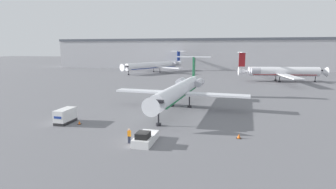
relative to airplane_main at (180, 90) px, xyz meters
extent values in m
plane|color=slate|center=(-1.08, -20.02, -3.58)|extent=(600.00, 600.00, 0.00)
cube|color=#B2B2B7|center=(-1.08, 99.98, 4.24)|extent=(180.00, 16.00, 15.65)
cube|color=#4C515B|center=(-1.08, 99.98, 12.66)|extent=(180.00, 16.80, 1.20)
cylinder|color=silver|center=(-0.08, -1.22, -0.03)|extent=(4.47, 25.36, 2.78)
cone|color=silver|center=(-1.01, -14.91, -0.03)|extent=(2.92, 2.40, 2.78)
cube|color=black|center=(-0.95, -14.02, 0.46)|extent=(2.40, 0.86, 0.44)
cone|color=silver|center=(0.87, 12.89, -0.03)|extent=(2.70, 3.22, 2.50)
cube|color=#19723F|center=(-0.08, -1.22, -0.93)|extent=(4.03, 22.82, 0.20)
cube|color=silver|center=(7.31, -0.45, -0.65)|extent=(12.01, 3.30, 0.36)
cube|color=silver|center=(-7.30, 0.54, -0.65)|extent=(12.01, 3.30, 0.36)
cylinder|color=#ADADB7|center=(2.80, 9.21, 0.32)|extent=(1.97, 3.67, 1.74)
cylinder|color=#ADADB7|center=(-1.53, 9.50, 0.32)|extent=(1.97, 3.67, 1.74)
cube|color=#19723F|center=(0.91, 13.50, 3.66)|extent=(0.39, 2.21, 4.60)
cube|color=silver|center=(0.91, 13.50, 5.96)|extent=(8.37, 2.35, 0.20)
cylinder|color=black|center=(-0.87, -12.80, -2.50)|extent=(0.24, 0.24, 2.17)
cylinder|color=black|center=(-0.87, -12.80, -3.38)|extent=(0.80, 0.80, 0.40)
cylinder|color=black|center=(-1.76, 0.76, -2.50)|extent=(0.24, 0.24, 2.17)
cylinder|color=black|center=(-1.76, 0.76, -3.38)|extent=(0.80, 0.80, 0.40)
cylinder|color=black|center=(1.84, 0.52, -2.50)|extent=(0.24, 0.24, 2.17)
cylinder|color=black|center=(1.84, 0.52, -3.38)|extent=(0.80, 0.80, 0.40)
cube|color=silver|center=(-0.53, -20.09, -3.11)|extent=(2.18, 4.76, 0.96)
cube|color=black|center=(-0.53, -21.13, -2.28)|extent=(1.53, 1.71, 0.70)
cube|color=black|center=(-0.53, -17.80, -3.25)|extent=(1.96, 0.30, 0.57)
cube|color=#232326|center=(-15.48, -14.70, -3.36)|extent=(1.77, 3.77, 0.45)
cube|color=silver|center=(-15.48, -14.70, -2.22)|extent=(1.77, 3.77, 1.83)
cube|color=navy|center=(-15.48, -16.61, -2.22)|extent=(1.24, 0.04, 0.36)
cube|color=#232838|center=(-2.43, -20.78, -3.13)|extent=(0.32, 0.20, 0.90)
cube|color=orange|center=(-2.43, -20.78, -2.33)|extent=(0.40, 0.24, 0.71)
sphere|color=tan|center=(-2.43, -20.78, -1.84)|extent=(0.26, 0.26, 0.26)
cube|color=black|center=(-13.00, -14.84, -3.56)|extent=(0.54, 0.54, 0.04)
cone|color=orange|center=(-13.00, -14.84, -3.27)|extent=(0.39, 0.39, 0.55)
cube|color=black|center=(10.84, -15.87, -3.56)|extent=(0.60, 0.60, 0.04)
cone|color=orange|center=(10.84, -15.87, -3.24)|extent=(0.43, 0.43, 0.61)
cylinder|color=white|center=(-26.30, 71.48, -0.16)|extent=(18.52, 30.75, 3.24)
cone|color=white|center=(-34.74, 55.73, -0.16)|extent=(4.08, 3.81, 3.24)
cube|color=black|center=(-34.25, 56.65, 0.41)|extent=(2.76, 1.92, 0.44)
cone|color=white|center=(-17.62, 87.66, -0.16)|extent=(4.25, 4.52, 2.91)
cube|color=navy|center=(-26.30, 71.48, -1.21)|extent=(16.67, 27.67, 0.20)
cube|color=white|center=(-17.91, 68.87, -0.89)|extent=(13.86, 9.44, 0.36)
cube|color=white|center=(-33.12, 77.02, -0.89)|extent=(13.86, 9.44, 0.36)
cylinder|color=#ADADB7|center=(-17.50, 82.57, 0.25)|extent=(3.18, 3.59, 2.00)
cylinder|color=#ADADB7|center=(-21.94, 84.95, 0.25)|extent=(3.18, 3.59, 2.00)
cube|color=navy|center=(-17.29, 88.29, 3.96)|extent=(1.25, 2.05, 5.00)
cube|color=white|center=(-17.29, 88.29, 6.46)|extent=(8.78, 5.84, 0.20)
cylinder|color=black|center=(-33.66, 57.76, -2.68)|extent=(0.24, 0.24, 1.81)
cylinder|color=black|center=(-33.66, 57.76, -3.38)|extent=(0.80, 0.80, 0.40)
cylinder|color=black|center=(-27.09, 74.47, -2.68)|extent=(0.24, 0.24, 1.81)
cylinder|color=black|center=(-27.09, 74.47, -3.38)|extent=(0.80, 0.80, 0.40)
cylinder|color=black|center=(-23.38, 72.48, -2.68)|extent=(0.24, 0.24, 1.81)
cylinder|color=black|center=(-23.38, 72.48, -3.38)|extent=(0.80, 0.80, 0.40)
cylinder|color=white|center=(27.82, 48.88, -0.05)|extent=(24.05, 6.40, 3.26)
cone|color=white|center=(40.92, 50.64, -0.05)|extent=(3.02, 3.58, 3.26)
cube|color=black|center=(39.89, 50.50, 0.52)|extent=(1.06, 2.84, 0.44)
cone|color=white|center=(14.23, 47.05, -0.05)|extent=(3.94, 3.38, 2.93)
cube|color=maroon|center=(27.82, 48.88, -1.11)|extent=(21.65, 5.76, 0.20)
cube|color=white|center=(25.35, 58.30, -0.78)|extent=(5.31, 16.36, 0.36)
cube|color=white|center=(27.93, 39.14, -0.78)|extent=(5.31, 16.36, 0.36)
cylinder|color=#ADADB7|center=(17.56, 50.05, 0.36)|extent=(3.24, 2.38, 2.00)
cylinder|color=#ADADB7|center=(18.24, 45.04, 0.36)|extent=(3.24, 2.38, 2.00)
cube|color=maroon|center=(13.52, 46.95, 4.08)|extent=(2.21, 0.53, 5.00)
cube|color=white|center=(13.52, 46.95, 6.58)|extent=(2.98, 9.16, 0.20)
cylinder|color=black|center=(38.64, 50.33, -2.63)|extent=(0.24, 0.24, 1.91)
cylinder|color=black|center=(38.64, 50.33, -3.38)|extent=(0.80, 0.80, 0.40)
cylinder|color=black|center=(26.33, 46.54, -2.63)|extent=(0.24, 0.24, 1.91)
cylinder|color=black|center=(26.33, 46.54, -3.38)|extent=(0.80, 0.80, 0.40)
cylinder|color=black|center=(25.76, 50.74, -2.63)|extent=(0.24, 0.24, 1.91)
cylinder|color=black|center=(25.76, 50.74, -3.38)|extent=(0.80, 0.80, 0.40)
camera|label=1|loc=(9.26, -49.77, 8.04)|focal=28.00mm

